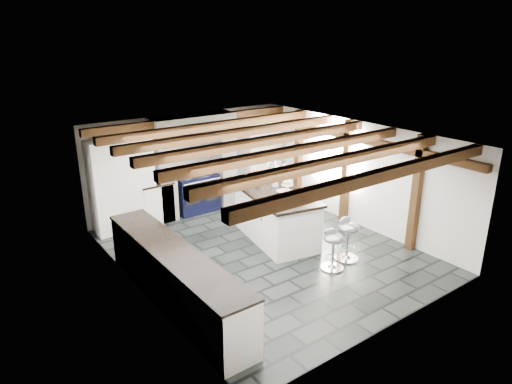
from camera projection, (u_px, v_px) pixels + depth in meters
ground at (264, 251)px, 8.93m from camera, size 6.00×6.00×0.00m
room_shell at (199, 187)px, 9.31m from camera, size 6.00×6.03×6.00m
range_cooker at (196, 192)px, 10.81m from camera, size 1.00×0.63×0.99m
kitchen_island at (276, 216)px, 9.30m from camera, size 1.43×2.21×1.35m
bar_stool_near at (348, 234)px, 8.46m from camera, size 0.45×0.45×0.83m
bar_stool_far at (333, 244)px, 8.14m from camera, size 0.50×0.50×0.77m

